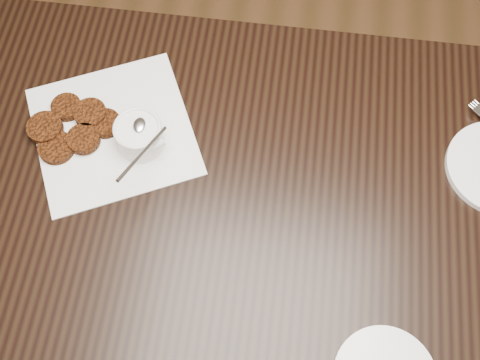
% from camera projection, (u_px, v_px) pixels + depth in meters
% --- Properties ---
extents(floor, '(4.00, 4.00, 0.00)m').
position_uv_depth(floor, '(256.00, 329.00, 1.76)').
color(floor, brown).
rests_on(floor, ground).
extents(table, '(1.39, 0.89, 0.75)m').
position_uv_depth(table, '(245.00, 264.00, 1.46)').
color(table, black).
rests_on(table, floor).
extents(napkin, '(0.41, 0.41, 0.00)m').
position_uv_depth(napkin, '(113.00, 131.00, 1.19)').
color(napkin, silver).
rests_on(napkin, table).
extents(sauce_ramekin, '(0.14, 0.14, 0.13)m').
position_uv_depth(sauce_ramekin, '(137.00, 127.00, 1.11)').
color(sauce_ramekin, silver).
rests_on(sauce_ramekin, napkin).
extents(patty_cluster, '(0.27, 0.27, 0.02)m').
position_uv_depth(patty_cluster, '(80.00, 125.00, 1.18)').
color(patty_cluster, '#5B240C').
rests_on(patty_cluster, napkin).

